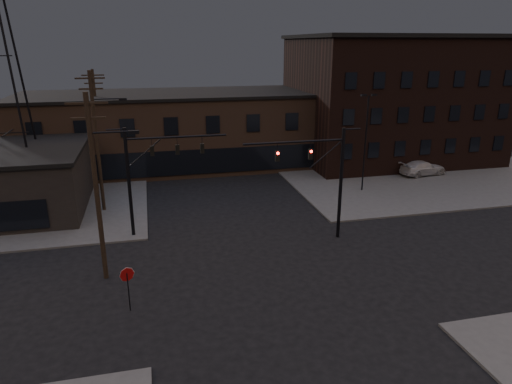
{
  "coord_description": "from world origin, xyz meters",
  "views": [
    {
      "loc": [
        -6.37,
        -23.94,
        13.41
      ],
      "look_at": [
        0.65,
        5.68,
        3.5
      ],
      "focal_mm": 32.0,
      "sensor_mm": 36.0,
      "label": 1
    }
  ],
  "objects_px": {
    "car_crossing": "(194,165)",
    "traffic_signal_near": "(326,173)",
    "parked_car_lot_b": "(423,168)",
    "traffic_signal_far": "(147,169)",
    "stop_sign": "(127,279)",
    "parked_car_lot_a": "(338,161)"
  },
  "relations": [
    {
      "from": "stop_sign",
      "to": "parked_car_lot_b",
      "type": "relative_size",
      "value": 0.48
    },
    {
      "from": "traffic_signal_near",
      "to": "stop_sign",
      "type": "xyz_separation_m",
      "value": [
        -13.36,
        -6.49,
        -3.09
      ]
    },
    {
      "from": "stop_sign",
      "to": "car_crossing",
      "type": "bearing_deg",
      "value": 77.18
    },
    {
      "from": "traffic_signal_far",
      "to": "stop_sign",
      "type": "distance_m",
      "value": 10.55
    },
    {
      "from": "parked_car_lot_a",
      "to": "parked_car_lot_b",
      "type": "relative_size",
      "value": 0.85
    },
    {
      "from": "traffic_signal_near",
      "to": "parked_car_lot_a",
      "type": "xyz_separation_m",
      "value": [
        8.83,
        17.99,
        -4.04
      ]
    },
    {
      "from": "parked_car_lot_a",
      "to": "traffic_signal_near",
      "type": "bearing_deg",
      "value": 162.54
    },
    {
      "from": "traffic_signal_near",
      "to": "parked_car_lot_b",
      "type": "xyz_separation_m",
      "value": [
        16.26,
        12.91,
        -4.04
      ]
    },
    {
      "from": "car_crossing",
      "to": "parked_car_lot_a",
      "type": "bearing_deg",
      "value": -25.43
    },
    {
      "from": "parked_car_lot_a",
      "to": "traffic_signal_far",
      "type": "bearing_deg",
      "value": 133.41
    },
    {
      "from": "traffic_signal_far",
      "to": "car_crossing",
      "type": "distance_m",
      "value": 18.26
    },
    {
      "from": "car_crossing",
      "to": "traffic_signal_near",
      "type": "bearing_deg",
      "value": -86.99
    },
    {
      "from": "stop_sign",
      "to": "car_crossing",
      "type": "height_order",
      "value": "stop_sign"
    },
    {
      "from": "traffic_signal_near",
      "to": "parked_car_lot_b",
      "type": "bearing_deg",
      "value": 38.45
    },
    {
      "from": "traffic_signal_far",
      "to": "stop_sign",
      "type": "relative_size",
      "value": 3.23
    },
    {
      "from": "traffic_signal_near",
      "to": "parked_car_lot_b",
      "type": "distance_m",
      "value": 21.15
    },
    {
      "from": "parked_car_lot_b",
      "to": "car_crossing",
      "type": "height_order",
      "value": "parked_car_lot_b"
    },
    {
      "from": "traffic_signal_near",
      "to": "traffic_signal_far",
      "type": "bearing_deg",
      "value": 163.83
    },
    {
      "from": "car_crossing",
      "to": "parked_car_lot_b",
      "type": "bearing_deg",
      "value": -34.37
    },
    {
      "from": "traffic_signal_far",
      "to": "parked_car_lot_a",
      "type": "bearing_deg",
      "value": 34.73
    },
    {
      "from": "traffic_signal_near",
      "to": "car_crossing",
      "type": "height_order",
      "value": "traffic_signal_near"
    },
    {
      "from": "traffic_signal_far",
      "to": "car_crossing",
      "type": "height_order",
      "value": "traffic_signal_far"
    }
  ]
}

